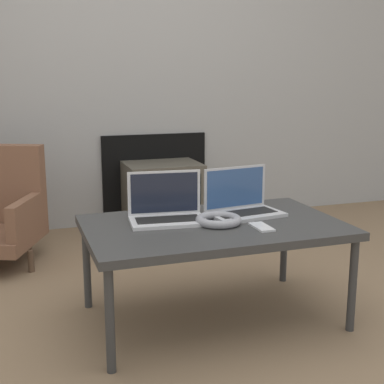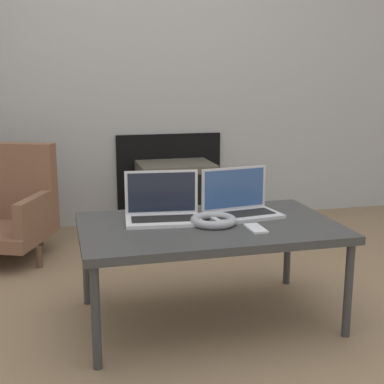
{
  "view_description": "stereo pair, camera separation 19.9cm",
  "coord_description": "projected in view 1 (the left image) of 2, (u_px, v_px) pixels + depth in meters",
  "views": [
    {
      "loc": [
        -0.83,
        -1.9,
        1.1
      ],
      "look_at": [
        0.0,
        0.54,
        0.54
      ],
      "focal_mm": 50.0,
      "sensor_mm": 36.0,
      "label": 1
    },
    {
      "loc": [
        -0.64,
        -1.96,
        1.1
      ],
      "look_at": [
        0.0,
        0.54,
        0.54
      ],
      "focal_mm": 50.0,
      "sensor_mm": 36.0,
      "label": 2
    }
  ],
  "objects": [
    {
      "name": "phone",
      "position": [
        262.0,
        227.0,
        2.31
      ],
      "size": [
        0.06,
        0.14,
        0.01
      ],
      "color": "silver",
      "rests_on": "table"
    },
    {
      "name": "laptop_right",
      "position": [
        242.0,
        204.0,
        2.53
      ],
      "size": [
        0.36,
        0.25,
        0.22
      ],
      "rotation": [
        0.0,
        0.0,
        0.14
      ],
      "color": "#B2B2B7",
      "rests_on": "table"
    },
    {
      "name": "laptop_left",
      "position": [
        167.0,
        210.0,
        2.41
      ],
      "size": [
        0.36,
        0.24,
        0.22
      ],
      "rotation": [
        0.0,
        0.0,
        -0.11
      ],
      "color": "silver",
      "rests_on": "table"
    },
    {
      "name": "wall_back",
      "position": [
        127.0,
        49.0,
        3.85
      ],
      "size": [
        7.0,
        0.08,
        2.6
      ],
      "color": "#999999",
      "rests_on": "ground_plane"
    },
    {
      "name": "ground_plane",
      "position": [
        233.0,
        342.0,
        2.25
      ],
      "size": [
        14.0,
        14.0,
        0.0
      ],
      "primitive_type": "plane",
      "color": "#7A6047"
    },
    {
      "name": "tv",
      "position": [
        163.0,
        196.0,
        3.89
      ],
      "size": [
        0.53,
        0.42,
        0.49
      ],
      "color": "#4C473D",
      "rests_on": "ground_plane"
    },
    {
      "name": "headphones",
      "position": [
        218.0,
        220.0,
        2.37
      ],
      "size": [
        0.21,
        0.21,
        0.04
      ],
      "color": "gray",
      "rests_on": "table"
    },
    {
      "name": "table",
      "position": [
        214.0,
        231.0,
        2.39
      ],
      "size": [
        1.14,
        0.7,
        0.46
      ],
      "color": "#333333",
      "rests_on": "ground_plane"
    }
  ]
}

